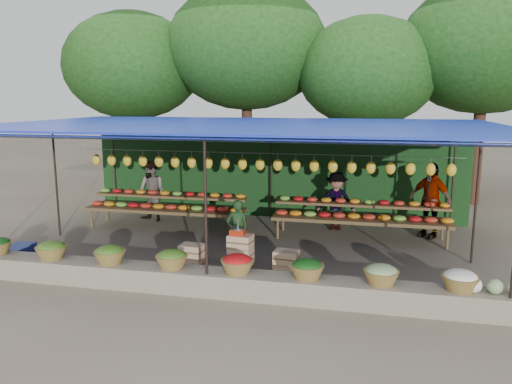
% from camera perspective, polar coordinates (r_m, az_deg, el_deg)
% --- Properties ---
extents(ground, '(60.00, 60.00, 0.00)m').
position_cam_1_polar(ground, '(11.47, -1.04, -6.38)').
color(ground, brown).
rests_on(ground, ground).
extents(stone_curb, '(10.60, 0.55, 0.40)m').
position_cam_1_polar(stone_curb, '(8.90, -5.30, -10.19)').
color(stone_curb, '#6E6958').
rests_on(stone_curb, ground).
extents(stall_canopy, '(10.80, 6.60, 2.82)m').
position_cam_1_polar(stall_canopy, '(11.06, -1.00, 7.07)').
color(stall_canopy, black).
rests_on(stall_canopy, ground).
extents(produce_baskets, '(8.98, 0.58, 0.34)m').
position_cam_1_polar(produce_baskets, '(8.81, -5.97, -7.92)').
color(produce_baskets, brown).
rests_on(produce_baskets, stone_curb).
extents(netting_backdrop, '(10.60, 0.06, 2.50)m').
position_cam_1_polar(netting_backdrop, '(14.21, 1.94, 2.11)').
color(netting_backdrop, '#17411B').
rests_on(netting_backdrop, ground).
extents(tree_row, '(16.51, 5.50, 7.12)m').
position_cam_1_polar(tree_row, '(16.93, 5.67, 15.17)').
color(tree_row, '#321E12').
rests_on(tree_row, ground).
extents(fruit_table_left, '(4.21, 0.95, 0.93)m').
position_cam_1_polar(fruit_table_left, '(13.33, -10.13, -1.43)').
color(fruit_table_left, '#4F381F').
rests_on(fruit_table_left, ground).
extents(fruit_table_right, '(4.21, 0.95, 0.93)m').
position_cam_1_polar(fruit_table_right, '(12.32, 11.89, -2.49)').
color(fruit_table_right, '#4F381F').
rests_on(fruit_table_right, ground).
extents(crate_counter, '(2.39, 0.39, 0.77)m').
position_cam_1_polar(crate_counter, '(9.80, -1.94, -7.49)').
color(crate_counter, tan).
rests_on(crate_counter, ground).
extents(weighing_scale, '(0.30, 0.30, 0.32)m').
position_cam_1_polar(weighing_scale, '(9.65, -2.09, -4.46)').
color(weighing_scale, red).
rests_on(weighing_scale, crate_counter).
extents(vendor_seated, '(0.55, 0.46, 1.28)m').
position_cam_1_polar(vendor_seated, '(10.54, -2.15, -4.30)').
color(vendor_seated, '#1A3919').
rests_on(vendor_seated, ground).
extents(customer_left, '(0.97, 0.86, 1.66)m').
position_cam_1_polar(customer_left, '(14.04, -11.83, 0.06)').
color(customer_left, slate).
rests_on(customer_left, ground).
extents(customer_mid, '(1.02, 0.64, 1.51)m').
position_cam_1_polar(customer_mid, '(13.00, 9.15, -1.04)').
color(customer_mid, slate).
rests_on(customer_mid, ground).
extents(customer_right, '(1.13, 1.02, 1.85)m').
position_cam_1_polar(customer_right, '(12.86, 19.27, -0.87)').
color(customer_right, slate).
rests_on(customer_right, ground).
extents(blue_crate_front, '(0.55, 0.40, 0.33)m').
position_cam_1_polar(blue_crate_front, '(11.56, -26.07, -6.51)').
color(blue_crate_front, navy).
rests_on(blue_crate_front, ground).
extents(blue_crate_back, '(0.46, 0.35, 0.26)m').
position_cam_1_polar(blue_crate_back, '(12.04, -25.00, -5.94)').
color(blue_crate_back, navy).
rests_on(blue_crate_back, ground).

